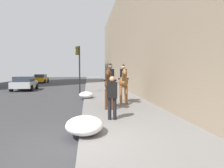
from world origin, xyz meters
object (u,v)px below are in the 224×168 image
mounted_horse_near (110,83)px  mounted_horse_far (123,81)px  pedestrian_greeting (112,95)px  car_mid_lane (41,78)px  traffic_light_near_curb (78,62)px  car_near_lane (24,83)px

mounted_horse_near → mounted_horse_far: (1.61, -0.97, 0.01)m
pedestrian_greeting → car_mid_lane: size_ratio=0.40×
car_mid_lane → mounted_horse_far: bearing=-156.7°
traffic_light_near_curb → car_near_lane: bearing=54.2°
traffic_light_near_curb → mounted_horse_near: bearing=-165.6°
car_mid_lane → traffic_light_near_curb: size_ratio=1.03×
pedestrian_greeting → traffic_light_near_curb: 9.98m
mounted_horse_far → car_mid_lane: (22.60, 9.72, -0.65)m
car_near_lane → mounted_horse_near: bearing=-148.5°
mounted_horse_near → pedestrian_greeting: mounted_horse_near is taller
mounted_horse_near → mounted_horse_far: bearing=160.7°
mounted_horse_far → pedestrian_greeting: 4.16m
mounted_horse_far → car_mid_lane: bearing=-150.6°
car_near_lane → car_mid_lane: 12.85m
mounted_horse_near → mounted_horse_far: 1.88m
mounted_horse_far → car_mid_lane: size_ratio=0.54×
pedestrian_greeting → car_mid_lane: bearing=25.9°
car_mid_lane → traffic_light_near_curb: bearing=-157.8°
mounted_horse_near → car_near_lane: size_ratio=0.59×
mounted_horse_far → traffic_light_near_curb: bearing=-147.3°
pedestrian_greeting → traffic_light_near_curb: traffic_light_near_curb is taller
mounted_horse_far → traffic_light_near_curb: traffic_light_near_curb is taller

